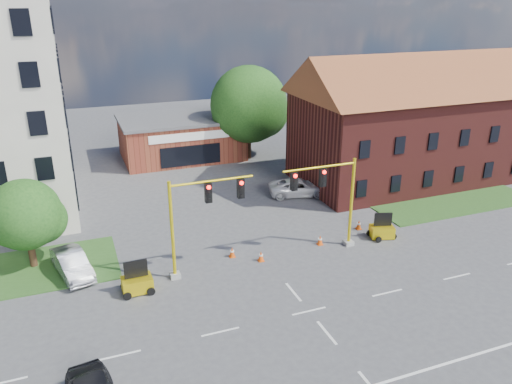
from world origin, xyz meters
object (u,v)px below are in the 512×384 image
(signal_mast_west, at_px, (199,214))
(signal_mast_east, at_px, (330,195))
(pickup_white, at_px, (299,187))
(trailer_east, at_px, (382,230))
(trailer_west, at_px, (137,283))

(signal_mast_west, bearing_deg, signal_mast_east, 0.00)
(signal_mast_east, relative_size, pickup_white, 1.21)
(pickup_white, bearing_deg, trailer_east, -154.76)
(signal_mast_east, bearing_deg, signal_mast_west, 180.00)
(signal_mast_east, height_order, trailer_west, signal_mast_east)
(signal_mast_west, distance_m, pickup_white, 15.04)
(trailer_west, height_order, pickup_white, trailer_west)
(signal_mast_west, height_order, pickup_white, signal_mast_west)
(trailer_west, bearing_deg, signal_mast_east, 1.88)
(signal_mast_east, xyz_separation_m, trailer_east, (4.38, 0.11, -3.35))
(trailer_east, relative_size, pickup_white, 0.36)
(trailer_west, bearing_deg, signal_mast_west, 9.51)
(signal_mast_west, relative_size, trailer_west, 3.20)
(pickup_white, bearing_deg, trailer_west, 138.04)
(signal_mast_east, height_order, trailer_east, signal_mast_east)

